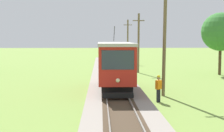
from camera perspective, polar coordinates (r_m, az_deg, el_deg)
The scene contains 6 objects.
red_tram at distance 24.56m, azimuth 0.55°, elevation 0.38°, with size 2.60×8.54×4.79m.
utility_pole_near_tram at distance 22.99m, azimuth 9.35°, elevation 4.96°, with size 1.40×0.64×8.16m.
utility_pole_mid at distance 38.36m, azimuth 4.75°, elevation 4.19°, with size 1.40×0.58×7.09m.
utility_pole_far at distance 53.41m, azimuth 2.83°, elevation 4.50°, with size 1.40×0.35×7.22m.
track_worker at distance 21.04m, azimuth 8.30°, elevation -3.76°, with size 0.45×0.42×1.78m.
tree_left_far at distance 38.15m, azimuth 18.82°, elevation 5.78°, with size 4.33×4.33×7.05m.
Camera 1 is at (-1.11, -6.43, 4.17)m, focal length 51.26 mm.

